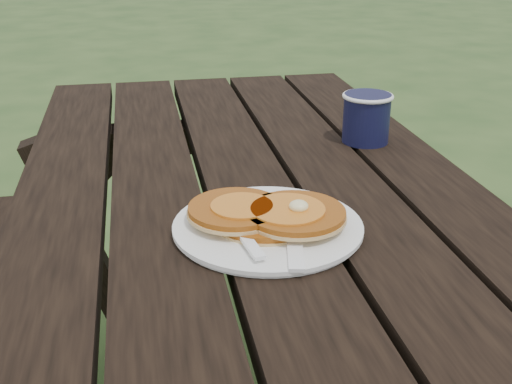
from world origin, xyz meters
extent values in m
cube|color=black|center=(0.00, 0.00, 0.73)|extent=(0.75, 1.80, 0.04)
cylinder|color=white|center=(0.00, -0.01, 0.76)|extent=(0.26, 0.26, 0.01)
cylinder|color=#9C4E11|center=(-0.01, -0.01, 0.77)|extent=(0.14, 0.14, 0.01)
cylinder|color=#9C4E11|center=(-0.05, 0.00, 0.78)|extent=(0.13, 0.13, 0.01)
cylinder|color=#9C4E11|center=(0.03, -0.02, 0.78)|extent=(0.14, 0.14, 0.01)
cylinder|color=#B6631A|center=(0.02, -0.02, 0.79)|extent=(0.10, 0.10, 0.00)
ellipsoid|color=#F4E59E|center=(0.04, -0.03, 0.79)|extent=(0.03, 0.03, 0.02)
cube|color=white|center=(0.02, -0.06, 0.76)|extent=(0.06, 0.18, 0.00)
cylinder|color=black|center=(0.26, 0.33, 0.80)|extent=(0.09, 0.09, 0.09)
torus|color=white|center=(0.26, 0.33, 0.84)|extent=(0.10, 0.10, 0.01)
cylinder|color=black|center=(0.26, 0.33, 0.84)|extent=(0.08, 0.08, 0.01)
camera|label=1|loc=(-0.17, -0.80, 1.16)|focal=45.00mm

